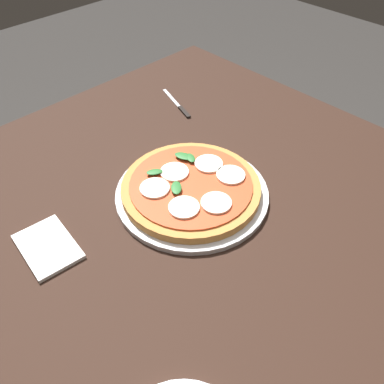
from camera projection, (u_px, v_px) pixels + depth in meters
The scene contains 6 objects.
ground_plane at pixel (206, 355), 1.34m from camera, with size 6.00×6.00×0.00m, color #2D2B28.
dining_table at pixel (212, 233), 0.92m from camera, with size 1.15×1.01×0.71m.
serving_tray at pixel (192, 193), 0.86m from camera, with size 0.32×0.32×0.01m, color silver.
pizza at pixel (191, 187), 0.85m from camera, with size 0.29×0.29×0.03m.
napkin at pixel (48, 247), 0.76m from camera, with size 0.13×0.09×0.01m, color white.
knife at pixel (179, 107), 1.12m from camera, with size 0.16×0.06×0.01m.
Camera 1 is at (0.40, -0.45, 1.31)m, focal length 38.29 mm.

